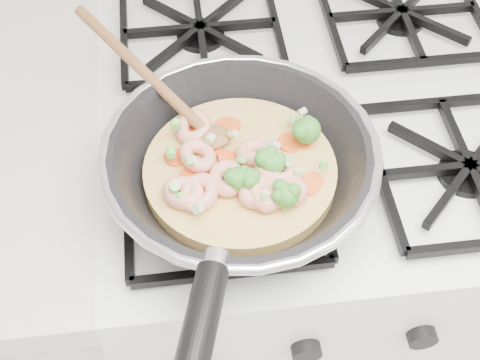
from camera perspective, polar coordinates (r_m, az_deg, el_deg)
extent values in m
cube|color=white|center=(1.27, 5.00, -7.82)|extent=(0.60, 0.60, 0.90)
cube|color=black|center=(0.91, 7.01, 7.25)|extent=(0.56, 0.56, 0.02)
torus|color=silver|center=(0.74, 0.00, 2.45)|extent=(0.32, 0.32, 0.01)
cylinder|color=black|center=(0.61, -3.98, -14.69)|extent=(0.08, 0.18, 0.03)
cylinder|color=#DEB660|center=(0.77, 0.00, 0.71)|extent=(0.22, 0.22, 0.02)
ellipsoid|color=brown|center=(0.78, -2.56, 3.67)|extent=(0.06, 0.06, 0.01)
cylinder|color=brown|center=(0.83, -8.67, 9.54)|extent=(0.15, 0.20, 0.05)
torus|color=#E7A489|center=(0.72, 1.47, -1.02)|extent=(0.06, 0.06, 0.02)
torus|color=#E7A489|center=(0.73, 3.99, -1.02)|extent=(0.06, 0.06, 0.03)
torus|color=#E7A489|center=(0.74, 3.12, 0.64)|extent=(0.07, 0.07, 0.03)
torus|color=#E7A489|center=(0.72, -3.50, -1.11)|extent=(0.07, 0.07, 0.02)
torus|color=#E7A489|center=(0.73, -4.84, -1.10)|extent=(0.07, 0.07, 0.02)
torus|color=#E7A489|center=(0.76, -3.62, 2.06)|extent=(0.06, 0.06, 0.03)
torus|color=#E7A489|center=(0.74, -1.11, 0.13)|extent=(0.05, 0.05, 0.02)
torus|color=#E7A489|center=(0.76, 1.31, 2.32)|extent=(0.06, 0.06, 0.03)
torus|color=#E7A489|center=(0.72, 2.17, -1.20)|extent=(0.06, 0.05, 0.03)
torus|color=#E7A489|center=(0.79, -3.97, 4.41)|extent=(0.06, 0.06, 0.02)
ellipsoid|color=#418D2E|center=(0.77, 5.74, 4.26)|extent=(0.04, 0.04, 0.03)
ellipsoid|color=#418D2E|center=(0.74, 2.47, 1.62)|extent=(0.04, 0.04, 0.03)
ellipsoid|color=#418D2E|center=(0.74, 2.77, 1.41)|extent=(0.04, 0.04, 0.03)
ellipsoid|color=#418D2E|center=(0.72, 0.70, 0.09)|extent=(0.03, 0.03, 0.03)
ellipsoid|color=#418D2E|center=(0.72, -0.12, 0.12)|extent=(0.03, 0.03, 0.03)
ellipsoid|color=#418D2E|center=(0.71, 3.97, -1.36)|extent=(0.04, 0.04, 0.03)
cylinder|color=#F45C1E|center=(0.75, 1.90, 0.74)|extent=(0.03, 0.03, 0.00)
cylinder|color=#F45C1E|center=(0.80, -1.06, 4.67)|extent=(0.03, 0.03, 0.00)
cylinder|color=#F45C1E|center=(0.76, -0.98, 1.86)|extent=(0.04, 0.04, 0.00)
cylinder|color=#F45C1E|center=(0.79, -3.61, 4.11)|extent=(0.04, 0.04, 0.00)
cylinder|color=#F45C1E|center=(0.78, 4.28, 3.19)|extent=(0.04, 0.04, 0.01)
cylinder|color=#F45C1E|center=(0.77, -2.55, 2.49)|extent=(0.03, 0.03, 0.01)
cylinder|color=#F45C1E|center=(0.75, -4.02, 0.28)|extent=(0.04, 0.04, 0.00)
cylinder|color=#F45C1E|center=(0.74, 6.22, -0.39)|extent=(0.04, 0.04, 0.00)
cylinder|color=#F45C1E|center=(0.77, -5.54, 1.96)|extent=(0.03, 0.03, 0.01)
cylinder|color=#F45C1E|center=(0.73, -4.17, -1.13)|extent=(0.04, 0.04, 0.00)
cylinder|color=#F45C1E|center=(0.79, 5.42, 3.46)|extent=(0.04, 0.04, 0.01)
cylinder|color=#F45C1E|center=(0.74, 1.65, -0.13)|extent=(0.03, 0.03, 0.01)
cylinder|color=#6AC950|center=(0.73, -4.37, 1.69)|extent=(0.01, 0.01, 0.01)
cylinder|color=#6AC950|center=(0.74, 0.07, 1.73)|extent=(0.01, 0.01, 0.01)
cylinder|color=#6AC950|center=(0.79, 4.54, 5.23)|extent=(0.01, 0.01, 0.01)
cylinder|color=#B1CE92|center=(0.75, 2.95, 3.03)|extent=(0.01, 0.01, 0.01)
cylinder|color=#6AC950|center=(0.71, -5.61, -0.59)|extent=(0.01, 0.01, 0.01)
cylinder|color=#B1CE92|center=(0.70, -3.60, -2.47)|extent=(0.01, 0.01, 0.01)
cylinder|color=#6AC950|center=(0.74, 7.12, 1.36)|extent=(0.01, 0.01, 0.01)
cylinder|color=#B1CE92|center=(0.70, 2.14, -1.36)|extent=(0.01, 0.01, 0.01)
cylinder|color=#B1CE92|center=(0.76, -2.53, 3.53)|extent=(0.01, 0.01, 0.01)
cylinder|color=#B1CE92|center=(0.73, 5.03, 0.65)|extent=(0.01, 0.01, 0.01)
cylinder|color=#6AC950|center=(0.77, -5.50, 4.75)|extent=(0.01, 0.01, 0.01)
cylinder|color=#6AC950|center=(0.75, -5.91, 2.37)|extent=(0.01, 0.01, 0.01)
cylinder|color=#B1CE92|center=(0.74, 4.17, 1.63)|extent=(0.01, 0.01, 0.01)
cylinder|color=#B1CE92|center=(0.77, -0.61, 3.94)|extent=(0.01, 0.01, 0.01)
cylinder|color=#B1CE92|center=(0.74, -4.17, 1.57)|extent=(0.01, 0.01, 0.01)
cylinder|color=#6AC950|center=(0.71, -5.17, -1.52)|extent=(0.01, 0.01, 0.01)
cylinder|color=#B1CE92|center=(0.78, 5.34, 5.81)|extent=(0.01, 0.01, 0.01)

